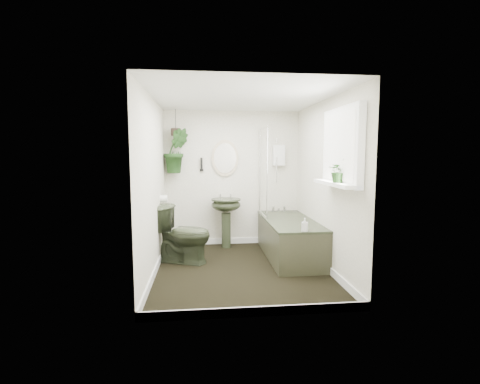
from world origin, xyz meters
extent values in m
cube|color=black|center=(0.00, 0.00, -0.01)|extent=(2.30, 2.80, 0.02)
cube|color=white|center=(0.00, 0.00, 2.31)|extent=(2.30, 2.80, 0.02)
cube|color=white|center=(0.00, 1.41, 1.15)|extent=(2.30, 0.02, 2.30)
cube|color=white|center=(0.00, -1.41, 1.15)|extent=(2.30, 0.02, 2.30)
cube|color=white|center=(-1.16, 0.00, 1.15)|extent=(0.02, 2.80, 2.30)
cube|color=white|center=(1.16, 0.00, 1.15)|extent=(0.02, 2.80, 2.30)
cube|color=white|center=(0.00, 0.00, 0.05)|extent=(2.30, 2.80, 0.10)
cube|color=white|center=(0.80, 1.34, 1.55)|extent=(0.20, 0.10, 0.35)
ellipsoid|color=beige|center=(-0.13, 1.37, 1.50)|extent=(0.46, 0.03, 0.62)
cylinder|color=black|center=(-0.53, 1.36, 1.40)|extent=(0.04, 0.04, 0.22)
cylinder|color=white|center=(-1.10, 0.70, 0.90)|extent=(0.11, 0.11, 0.11)
cube|color=white|center=(1.09, -0.70, 1.65)|extent=(0.08, 1.00, 0.90)
cube|color=white|center=(1.02, -0.70, 1.23)|extent=(0.18, 1.00, 0.04)
cube|color=white|center=(1.04, -0.70, 1.65)|extent=(0.01, 0.86, 0.76)
imported|color=#29301F|center=(-0.80, 0.43, 0.42)|extent=(0.93, 0.73, 0.83)
imported|color=black|center=(1.02, -0.80, 1.38)|extent=(0.31, 0.29, 0.27)
imported|color=black|center=(-0.94, 1.25, 1.62)|extent=(0.45, 0.39, 0.73)
imported|color=#312A28|center=(0.79, -0.29, 0.67)|extent=(0.10, 0.10, 0.17)
cylinder|color=#33251E|center=(-0.94, 1.25, 1.93)|extent=(0.16, 0.16, 0.12)
camera|label=1|loc=(-0.51, -4.58, 1.57)|focal=26.00mm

